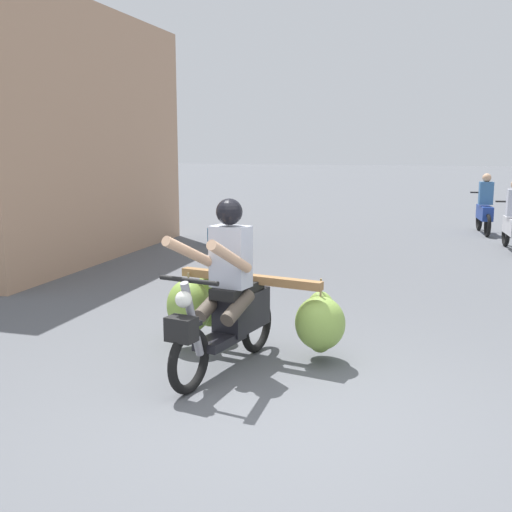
# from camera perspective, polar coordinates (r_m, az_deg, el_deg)

# --- Properties ---
(ground_plane) EXTENTS (120.00, 120.00, 0.00)m
(ground_plane) POSITION_cam_1_polar(r_m,az_deg,el_deg) (4.99, 2.15, -14.20)
(ground_plane) COLOR #56595E
(motorbike_main_loaded) EXTENTS (1.92, 1.96, 1.58)m
(motorbike_main_loaded) POSITION_cam_1_polar(r_m,az_deg,el_deg) (6.05, -1.13, -4.60)
(motorbike_main_loaded) COLOR black
(motorbike_main_loaded) RESTS_ON ground
(motorbike_distant_ahead_left) EXTENTS (0.50, 1.62, 1.40)m
(motorbike_distant_ahead_left) POSITION_cam_1_polar(r_m,az_deg,el_deg) (15.46, 20.03, 3.98)
(motorbike_distant_ahead_left) COLOR black
(motorbike_distant_ahead_left) RESTS_ON ground
(shopfront_building) EXTENTS (4.11, 6.07, 4.39)m
(shopfront_building) POSITION_cam_1_polar(r_m,az_deg,el_deg) (12.66, -21.40, 10.05)
(shopfront_building) COLOR tan
(shopfront_building) RESTS_ON ground
(produce_crate) EXTENTS (0.56, 0.40, 0.36)m
(produce_crate) POSITION_cam_1_polar(r_m,az_deg,el_deg) (13.03, -2.98, 1.82)
(produce_crate) COLOR teal
(produce_crate) RESTS_ON ground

